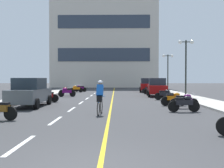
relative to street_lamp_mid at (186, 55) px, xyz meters
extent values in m
plane|color=#38383A|center=(-7.05, 1.76, -3.94)|extent=(140.00, 140.00, 0.00)
cube|color=#B7B2A8|center=(-14.25, 4.76, -3.88)|extent=(2.40, 72.00, 0.12)
cube|color=#B7B2A8|center=(0.15, 4.76, -3.88)|extent=(2.40, 72.00, 0.12)
cube|color=silver|center=(-9.05, -17.24, -3.93)|extent=(0.14, 2.20, 0.01)
cube|color=silver|center=(-9.05, -13.24, -3.93)|extent=(0.14, 2.20, 0.01)
cube|color=silver|center=(-9.05, -9.24, -3.93)|extent=(0.14, 2.20, 0.01)
cube|color=silver|center=(-9.05, -5.24, -3.93)|extent=(0.14, 2.20, 0.01)
cube|color=silver|center=(-9.05, -1.24, -3.93)|extent=(0.14, 2.20, 0.01)
cube|color=silver|center=(-9.05, 2.76, -3.93)|extent=(0.14, 2.20, 0.01)
cube|color=silver|center=(-9.05, 6.76, -3.93)|extent=(0.14, 2.20, 0.01)
cube|color=silver|center=(-9.05, 10.76, -3.93)|extent=(0.14, 2.20, 0.01)
cube|color=silver|center=(-9.05, 14.76, -3.93)|extent=(0.14, 2.20, 0.01)
cube|color=silver|center=(-9.05, 18.76, -3.93)|extent=(0.14, 2.20, 0.01)
cube|color=silver|center=(-9.05, 22.76, -3.93)|extent=(0.14, 2.20, 0.01)
cube|color=silver|center=(-9.05, 26.76, -3.93)|extent=(0.14, 2.20, 0.01)
cube|color=gold|center=(-6.80, 4.76, -3.93)|extent=(0.12, 66.00, 0.01)
cube|color=beige|center=(-8.85, 29.88, 6.66)|extent=(21.11, 8.23, 21.18)
cube|color=#2D3847|center=(-8.85, 25.71, 2.42)|extent=(17.74, 0.10, 2.54)
cube|color=#2D3847|center=(-8.85, 25.71, 8.77)|extent=(17.74, 0.10, 2.54)
cylinder|color=black|center=(0.00, 0.00, -1.22)|extent=(0.14, 0.14, 5.20)
cylinder|color=black|center=(0.00, 0.00, 1.24)|extent=(1.10, 0.08, 0.08)
sphere|color=white|center=(-0.55, 0.00, 1.24)|extent=(0.36, 0.36, 0.36)
sphere|color=white|center=(0.55, 0.00, 1.24)|extent=(0.36, 0.36, 0.36)
cylinder|color=black|center=(0.31, 9.91, -1.42)|extent=(0.14, 0.14, 4.79)
cylinder|color=black|center=(0.31, 9.91, 0.82)|extent=(1.10, 0.08, 0.08)
sphere|color=white|center=(-0.24, 9.91, 0.82)|extent=(0.36, 0.36, 0.36)
sphere|color=white|center=(0.86, 9.91, 0.82)|extent=(0.36, 0.36, 0.36)
cylinder|color=black|center=(-12.78, -6.47, -3.62)|extent=(0.22, 0.64, 0.64)
cylinder|color=black|center=(-11.08, -6.47, -3.62)|extent=(0.22, 0.64, 0.64)
cylinder|color=black|center=(-12.78, -9.27, -3.62)|extent=(0.22, 0.64, 0.64)
cylinder|color=black|center=(-11.08, -9.27, -3.62)|extent=(0.22, 0.64, 0.64)
cube|color=#4C5156|center=(-11.93, -7.87, -3.22)|extent=(1.70, 4.20, 0.80)
cube|color=#1E2833|center=(-11.93, -7.87, -2.47)|extent=(1.56, 2.20, 0.70)
cylinder|color=black|center=(-3.14, 3.24, -3.62)|extent=(0.27, 0.65, 0.64)
cylinder|color=black|center=(-1.45, 3.11, -3.62)|extent=(0.27, 0.65, 0.64)
cylinder|color=black|center=(-3.35, 0.44, -3.62)|extent=(0.27, 0.65, 0.64)
cylinder|color=black|center=(-1.65, 0.32, -3.62)|extent=(0.27, 0.65, 0.64)
cube|color=maroon|center=(-2.40, 1.78, -3.22)|extent=(2.00, 4.31, 0.80)
cube|color=#1E2833|center=(-2.40, 1.78, -2.47)|extent=(1.72, 2.31, 0.70)
cylinder|color=black|center=(-3.16, 11.33, -3.62)|extent=(0.27, 0.66, 0.64)
cylinder|color=black|center=(-1.46, 11.19, -3.62)|extent=(0.27, 0.66, 0.64)
cylinder|color=black|center=(-3.38, 8.54, -3.62)|extent=(0.27, 0.66, 0.64)
cylinder|color=black|center=(-1.69, 8.40, -3.62)|extent=(0.27, 0.66, 0.64)
cube|color=maroon|center=(-2.42, 9.87, -3.22)|extent=(2.03, 4.32, 0.80)
cube|color=#1E2833|center=(-2.42, 9.87, -2.47)|extent=(1.73, 2.32, 0.70)
cylinder|color=black|center=(-10.97, -13.24, -3.64)|extent=(0.61, 0.22, 0.60)
cube|color=black|center=(-11.26, -13.18, -3.22)|extent=(0.48, 0.32, 0.10)
cylinder|color=black|center=(-2.33, -10.35, -3.64)|extent=(0.60, 0.13, 0.60)
cylinder|color=black|center=(-3.43, -10.41, -3.64)|extent=(0.60, 0.13, 0.60)
cube|color=black|center=(-2.88, -10.38, -3.42)|extent=(0.91, 0.33, 0.28)
ellipsoid|color=black|center=(-2.68, -10.37, -3.20)|extent=(0.45, 0.26, 0.22)
cube|color=black|center=(-3.13, -10.39, -3.22)|extent=(0.45, 0.26, 0.10)
cylinder|color=silver|center=(-2.33, -10.35, -3.04)|extent=(0.06, 0.60, 0.03)
cylinder|color=black|center=(-1.88, -8.71, -3.64)|extent=(0.60, 0.10, 0.60)
cylinder|color=black|center=(-2.98, -8.71, -3.64)|extent=(0.60, 0.10, 0.60)
cube|color=#590C59|center=(-2.43, -8.71, -3.42)|extent=(0.90, 0.28, 0.28)
ellipsoid|color=#590C59|center=(-2.23, -8.71, -3.20)|extent=(0.44, 0.24, 0.22)
cube|color=black|center=(-2.68, -8.71, -3.22)|extent=(0.44, 0.24, 0.10)
cylinder|color=silver|center=(-1.88, -8.71, -3.04)|extent=(0.03, 0.60, 0.03)
cylinder|color=black|center=(-2.17, -7.17, -3.64)|extent=(0.61, 0.16, 0.60)
cylinder|color=black|center=(-3.27, -7.29, -3.64)|extent=(0.61, 0.16, 0.60)
cube|color=orange|center=(-2.72, -7.23, -3.42)|extent=(0.92, 0.37, 0.28)
ellipsoid|color=orange|center=(-2.52, -7.21, -3.20)|extent=(0.46, 0.28, 0.22)
cube|color=black|center=(-2.97, -7.26, -3.22)|extent=(0.46, 0.28, 0.10)
cylinder|color=silver|center=(-2.17, -7.17, -3.04)|extent=(0.09, 0.60, 0.03)
cylinder|color=black|center=(-12.17, -4.94, -3.64)|extent=(0.60, 0.11, 0.60)
cylinder|color=black|center=(-11.07, -4.91, -3.64)|extent=(0.60, 0.11, 0.60)
cube|color=maroon|center=(-11.62, -4.92, -3.42)|extent=(0.91, 0.30, 0.28)
ellipsoid|color=maroon|center=(-11.82, -4.93, -3.20)|extent=(0.45, 0.25, 0.22)
cube|color=black|center=(-11.37, -4.92, -3.22)|extent=(0.45, 0.25, 0.10)
cylinder|color=silver|center=(-12.17, -4.94, -3.04)|extent=(0.04, 0.60, 0.03)
cylinder|color=black|center=(-1.90, -2.76, -3.64)|extent=(0.60, 0.11, 0.60)
cylinder|color=black|center=(-3.00, -2.73, -3.64)|extent=(0.60, 0.11, 0.60)
cube|color=black|center=(-2.45, -2.74, -3.42)|extent=(0.91, 0.30, 0.28)
ellipsoid|color=black|center=(-2.25, -2.75, -3.20)|extent=(0.45, 0.25, 0.22)
cube|color=black|center=(-2.70, -2.74, -3.22)|extent=(0.45, 0.25, 0.10)
cylinder|color=silver|center=(-1.90, -2.76, -3.04)|extent=(0.04, 0.60, 0.03)
cylinder|color=black|center=(-11.81, 0.84, -3.64)|extent=(0.61, 0.21, 0.60)
cylinder|color=black|center=(-10.73, 1.04, -3.64)|extent=(0.61, 0.21, 0.60)
cube|color=#590C59|center=(-11.27, 0.94, -3.42)|extent=(0.94, 0.44, 0.28)
ellipsoid|color=#590C59|center=(-11.47, 0.90, -3.20)|extent=(0.48, 0.32, 0.22)
cube|color=black|center=(-11.02, 0.98, -3.22)|extent=(0.48, 0.32, 0.10)
cylinder|color=silver|center=(-11.81, 0.84, -3.04)|extent=(0.14, 0.60, 0.03)
cylinder|color=black|center=(-12.15, 2.62, -3.64)|extent=(0.61, 0.19, 0.60)
cylinder|color=black|center=(-11.06, 2.79, -3.64)|extent=(0.61, 0.19, 0.60)
cube|color=maroon|center=(-11.60, 2.70, -3.42)|extent=(0.93, 0.41, 0.28)
ellipsoid|color=maroon|center=(-11.80, 2.67, -3.20)|extent=(0.47, 0.30, 0.22)
cube|color=black|center=(-11.36, 2.74, -3.22)|extent=(0.47, 0.30, 0.10)
cylinder|color=silver|center=(-12.15, 2.62, -3.04)|extent=(0.12, 0.60, 0.03)
cylinder|color=black|center=(-2.05, 5.35, -3.64)|extent=(0.61, 0.22, 0.60)
cylinder|color=black|center=(-3.13, 5.13, -3.64)|extent=(0.61, 0.22, 0.60)
cube|color=black|center=(-2.59, 5.24, -3.42)|extent=(0.94, 0.46, 0.28)
ellipsoid|color=black|center=(-2.40, 5.28, -3.20)|extent=(0.48, 0.32, 0.22)
cube|color=black|center=(-2.84, 5.19, -3.22)|extent=(0.48, 0.32, 0.10)
cylinder|color=silver|center=(-2.05, 5.35, -3.04)|extent=(0.15, 0.59, 0.03)
cylinder|color=black|center=(-2.02, 6.56, -3.64)|extent=(0.60, 0.29, 0.60)
cylinder|color=black|center=(-3.06, 6.91, -3.64)|extent=(0.60, 0.29, 0.60)
cube|color=black|center=(-2.54, 6.74, -3.42)|extent=(0.94, 0.55, 0.28)
ellipsoid|color=black|center=(-2.35, 6.67, -3.20)|extent=(0.49, 0.37, 0.22)
cube|color=black|center=(-2.78, 6.81, -3.22)|extent=(0.49, 0.37, 0.10)
cylinder|color=silver|center=(-2.02, 6.56, -3.04)|extent=(0.22, 0.58, 0.03)
cylinder|color=black|center=(-12.12, 8.87, -3.64)|extent=(0.61, 0.15, 0.60)
cylinder|color=black|center=(-11.03, 8.97, -3.64)|extent=(0.61, 0.15, 0.60)
cube|color=orange|center=(-11.57, 8.92, -3.42)|extent=(0.92, 0.36, 0.28)
ellipsoid|color=orange|center=(-11.77, 8.90, -3.20)|extent=(0.46, 0.28, 0.22)
cube|color=black|center=(-11.32, 8.94, -3.22)|extent=(0.46, 0.28, 0.10)
cylinder|color=silver|center=(-12.12, 8.87, -3.04)|extent=(0.08, 0.60, 0.03)
cylinder|color=black|center=(-11.79, 10.41, -3.64)|extent=(0.61, 0.19, 0.60)
cylinder|color=black|center=(-10.71, 10.24, -3.64)|extent=(0.61, 0.19, 0.60)
cube|color=#590C59|center=(-11.25, 10.33, -3.42)|extent=(0.93, 0.41, 0.28)
ellipsoid|color=#590C59|center=(-11.45, 10.36, -3.20)|extent=(0.47, 0.30, 0.22)
cube|color=black|center=(-11.00, 10.29, -3.22)|extent=(0.47, 0.30, 0.10)
cylinder|color=silver|center=(-11.79, 10.41, -3.04)|extent=(0.12, 0.60, 0.03)
torus|color=black|center=(-7.24, -10.87, -3.60)|extent=(0.10, 0.72, 0.72)
torus|color=black|center=(-7.32, -11.91, -3.60)|extent=(0.10, 0.72, 0.72)
cylinder|color=blue|center=(-7.28, -11.42, -3.30)|extent=(0.11, 0.95, 0.04)
cube|color=black|center=(-7.29, -11.57, -3.08)|extent=(0.12, 0.21, 0.06)
cylinder|color=blue|center=(-7.25, -10.97, -3.05)|extent=(0.42, 0.06, 0.03)
cube|color=black|center=(-7.29, -11.52, -3.15)|extent=(0.27, 0.38, 0.28)
cube|color=blue|center=(-7.28, -11.37, -2.75)|extent=(0.35, 0.48, 0.61)
sphere|color=#8C6647|center=(-7.27, -11.24, -2.40)|extent=(0.20, 0.20, 0.20)
ellipsoid|color=white|center=(-7.27, -11.24, -2.33)|extent=(0.24, 0.26, 0.16)
camera|label=1|loc=(-6.48, -24.12, -2.14)|focal=41.50mm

